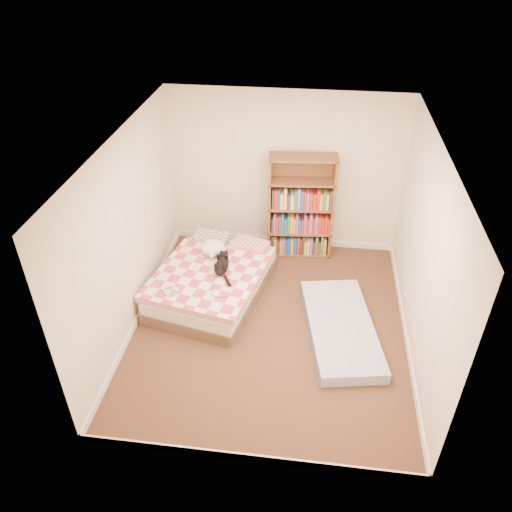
# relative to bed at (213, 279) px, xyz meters

# --- Properties ---
(room) EXTENTS (3.51, 4.01, 2.51)m
(room) POSITION_rel_bed_xyz_m (0.87, -0.58, 0.97)
(room) COLOR #452B1D
(room) RESTS_ON ground
(bed) EXTENTS (1.66, 2.09, 0.50)m
(bed) POSITION_rel_bed_xyz_m (0.00, 0.00, 0.00)
(bed) COLOR brown
(bed) RESTS_ON room
(bookshelf) EXTENTS (1.01, 0.41, 1.64)m
(bookshelf) POSITION_rel_bed_xyz_m (1.14, 1.20, 0.36)
(bookshelf) COLOR brown
(bookshelf) RESTS_ON room
(floor_mattress) EXTENTS (1.11, 1.90, 0.16)m
(floor_mattress) POSITION_rel_bed_xyz_m (1.79, -0.61, -0.15)
(floor_mattress) COLOR #6E7BB7
(floor_mattress) RESTS_ON room
(black_cat) EXTENTS (0.24, 0.69, 0.16)m
(black_cat) POSITION_rel_bed_xyz_m (0.15, -0.03, 0.29)
(black_cat) COLOR black
(black_cat) RESTS_ON bed
(white_dog) EXTENTS (0.47, 0.48, 0.18)m
(white_dog) POSITION_rel_bed_xyz_m (-0.05, 0.32, 0.31)
(white_dog) COLOR white
(white_dog) RESTS_ON bed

